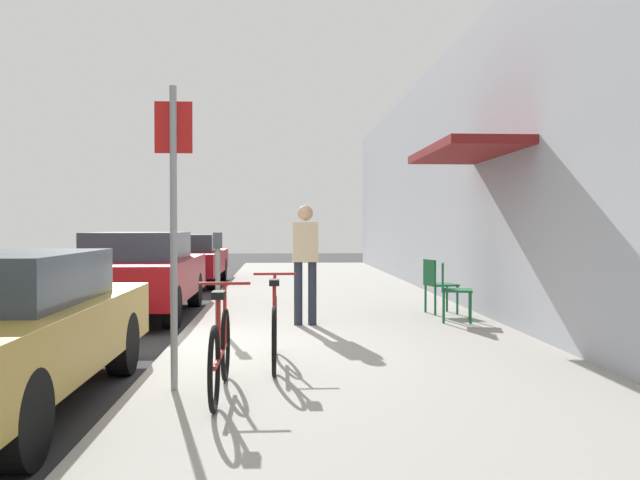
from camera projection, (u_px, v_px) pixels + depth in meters
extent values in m
plane|color=#2D2D30|center=(167.00, 358.00, 7.84)|extent=(60.00, 60.00, 0.00)
cube|color=#9E9B93|center=(344.00, 325.00, 9.97)|extent=(4.50, 32.00, 0.12)
cube|color=#999EA8|center=(504.00, 165.00, 10.06)|extent=(0.30, 32.00, 4.88)
cube|color=maroon|center=(464.00, 151.00, 9.69)|extent=(1.10, 2.80, 0.12)
cylinder|color=black|center=(122.00, 344.00, 6.92)|extent=(0.22, 0.64, 0.64)
cylinder|color=black|center=(20.00, 420.00, 4.20)|extent=(0.22, 0.64, 0.64)
cube|color=maroon|center=(137.00, 278.00, 11.41)|extent=(1.80, 4.40, 0.65)
cube|color=#333D47|center=(139.00, 246.00, 11.55)|extent=(1.48, 2.11, 0.45)
cylinder|color=black|center=(195.00, 290.00, 12.82)|extent=(0.22, 0.64, 0.64)
cylinder|color=black|center=(110.00, 290.00, 12.73)|extent=(0.22, 0.64, 0.64)
cylinder|color=black|center=(172.00, 307.00, 10.10)|extent=(0.22, 0.64, 0.64)
cylinder|color=black|center=(64.00, 307.00, 10.01)|extent=(0.22, 0.64, 0.64)
cube|color=maroon|center=(187.00, 262.00, 17.48)|extent=(1.80, 4.40, 0.56)
cube|color=#333D47|center=(187.00, 243.00, 17.62)|extent=(1.48, 2.11, 0.43)
cylinder|color=black|center=(222.00, 269.00, 18.90)|extent=(0.22, 0.64, 0.64)
cylinder|color=black|center=(165.00, 269.00, 18.80)|extent=(0.22, 0.64, 0.64)
cylinder|color=black|center=(212.00, 276.00, 16.17)|extent=(0.22, 0.64, 0.64)
cylinder|color=black|center=(145.00, 277.00, 16.08)|extent=(0.22, 0.64, 0.64)
cylinder|color=slate|center=(218.00, 288.00, 9.33)|extent=(0.07, 0.07, 1.10)
cube|color=#383D42|center=(218.00, 240.00, 9.31)|extent=(0.12, 0.10, 0.22)
cylinder|color=gray|center=(174.00, 239.00, 5.77)|extent=(0.06, 0.06, 2.60)
cube|color=red|center=(174.00, 127.00, 5.77)|extent=(0.32, 0.02, 0.44)
torus|color=black|center=(225.00, 345.00, 6.14)|extent=(0.04, 0.66, 0.66)
torus|color=black|center=(214.00, 369.00, 5.09)|extent=(0.04, 0.66, 0.66)
cylinder|color=maroon|center=(220.00, 356.00, 5.61)|extent=(0.04, 1.05, 0.04)
cylinder|color=maroon|center=(219.00, 328.00, 5.46)|extent=(0.04, 0.04, 0.50)
cube|color=black|center=(218.00, 295.00, 5.45)|extent=(0.10, 0.20, 0.06)
cylinder|color=maroon|center=(225.00, 315.00, 6.08)|extent=(0.03, 0.03, 0.56)
cylinder|color=maroon|center=(225.00, 283.00, 6.07)|extent=(0.46, 0.03, 0.03)
torus|color=black|center=(275.00, 325.00, 7.35)|extent=(0.04, 0.66, 0.66)
torus|color=black|center=(274.00, 341.00, 6.30)|extent=(0.04, 0.66, 0.66)
cylinder|color=maroon|center=(275.00, 333.00, 6.83)|extent=(0.04, 1.05, 0.04)
cylinder|color=maroon|center=(274.00, 310.00, 6.67)|extent=(0.04, 0.04, 0.50)
cube|color=black|center=(274.00, 282.00, 6.67)|extent=(0.10, 0.20, 0.06)
cylinder|color=maroon|center=(275.00, 300.00, 7.29)|extent=(0.03, 0.03, 0.56)
cylinder|color=maroon|center=(275.00, 274.00, 7.29)|extent=(0.46, 0.03, 0.03)
cylinder|color=#14592D|center=(470.00, 305.00, 10.06)|extent=(0.04, 0.04, 0.45)
cylinder|color=#14592D|center=(470.00, 308.00, 9.69)|extent=(0.04, 0.04, 0.45)
cylinder|color=#14592D|center=(444.00, 305.00, 10.13)|extent=(0.04, 0.04, 0.45)
cylinder|color=#14592D|center=(444.00, 308.00, 9.76)|extent=(0.04, 0.04, 0.45)
cube|color=#14592D|center=(457.00, 290.00, 9.91)|extent=(0.53, 0.53, 0.03)
cube|color=#14592D|center=(443.00, 276.00, 9.94)|extent=(0.14, 0.43, 0.40)
cylinder|color=#14592D|center=(447.00, 298.00, 11.10)|extent=(0.04, 0.04, 0.45)
cylinder|color=#14592D|center=(457.00, 300.00, 10.73)|extent=(0.04, 0.04, 0.45)
cylinder|color=#14592D|center=(426.00, 299.00, 11.01)|extent=(0.04, 0.04, 0.45)
cylinder|color=#14592D|center=(435.00, 301.00, 10.64)|extent=(0.04, 0.04, 0.45)
cube|color=#14592D|center=(441.00, 285.00, 10.86)|extent=(0.52, 0.52, 0.03)
cube|color=#14592D|center=(430.00, 272.00, 10.81)|extent=(0.11, 0.44, 0.40)
cylinder|color=#232838|center=(298.00, 293.00, 9.59)|extent=(0.12, 0.12, 0.90)
cylinder|color=#232838|center=(312.00, 293.00, 9.60)|extent=(0.12, 0.12, 0.90)
cube|color=#CCB28C|center=(305.00, 242.00, 9.58)|extent=(0.36, 0.22, 0.56)
sphere|color=tan|center=(305.00, 213.00, 9.57)|extent=(0.22, 0.22, 0.22)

